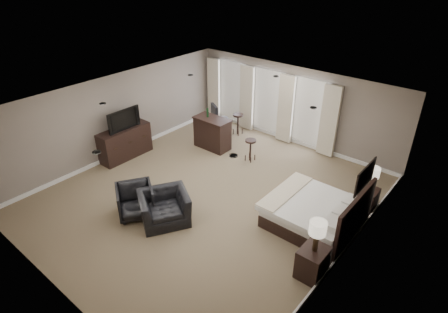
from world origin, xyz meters
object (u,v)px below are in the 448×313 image
Objects in this scene: armchair_far at (135,199)px; desk_chair at (222,120)px; bed at (310,201)px; bar_stool_right at (250,150)px; lamp_near at (317,236)px; lamp_far at (372,179)px; bar_counter at (212,133)px; armchair_near at (164,203)px; nightstand_far at (367,199)px; bar_stool_left at (238,124)px; nightstand_near at (312,262)px; dresser at (125,143)px; tv at (123,126)px.

desk_chair is (-1.22, 4.74, 0.17)m from armchair_far.
bed reaches higher than bar_stool_right.
lamp_near reaches higher than bed.
bar_stool_right is at bearing 24.49° from armchair_far.
armchair_far is (-4.32, -3.90, -0.45)m from lamp_far.
armchair_far is at bearing -76.89° from bar_counter.
lamp_near is 0.59× the size of armchair_near.
bed is 1.74m from nightstand_far.
bar_stool_left is (-5.21, 1.36, -0.50)m from lamp_far.
bar_stool_left is at bearing 165.42° from lamp_far.
nightstand_near is 3.67m from armchair_near.
armchair_near is (-3.59, -0.71, 0.17)m from nightstand_near.
nightstand_near is 6.69m from desk_chair.
bar_counter is (-1.63, 3.62, 0.02)m from armchair_near.
armchair_near is 3.97m from bar_counter.
lamp_far is 5.41m from bar_stool_left.
bar_counter reaches higher than armchair_near.
lamp_far is at bearing -15.33° from armchair_far.
nightstand_near is 1.18× the size of nightstand_far.
armchair_far is (-3.43, -2.45, -0.19)m from bed.
dresser is 0.57m from tv.
armchair_near is 0.78m from armchair_far.
tv reaches higher than nightstand_near.
tv is (-6.92, -2.21, 0.77)m from nightstand_far.
bed is 1.76× the size of tv.
bar_counter reaches higher than nightstand_far.
bed is 1.64× the size of desk_chair.
bar_stool_left is at bearing 140.77° from lamp_near.
lamp_far is at bearing 90.00° from lamp_near.
nightstand_near is 0.39× the size of dresser.
nightstand_near is at bearing -38.72° from bar_stool_right.
bar_stool_left is (-5.21, 1.36, 0.10)m from nightstand_far.
desk_chair is (-5.54, 3.74, -0.41)m from lamp_near.
lamp_near is at bearing -38.72° from bar_stool_right.
lamp_near is 0.57× the size of bar_counter.
nightstand_far is 5.61m from desk_chair.
lamp_near reaches higher than armchair_near.
armchair_near is at bearing 144.69° from desk_chair.
desk_chair reaches higher than bar_counter.
desk_chair reaches higher than nightstand_far.
armchair_far reaches higher than bar_stool_left.
lamp_far is at bearing 58.46° from bed.
dresser is (-6.03, -0.76, -0.14)m from bed.
lamp_near is at bearing -47.71° from armchair_near.
desk_chair is at bearing 157.54° from bar_stool_right.
bar_stool_left is (-5.21, 4.26, -0.63)m from lamp_near.
bar_stool_right is (3.17, 2.32, -0.13)m from dresser.
nightstand_near is at bearing -90.00° from nightstand_far.
bed reaches higher than bar_counter.
lamp_far is (0.00, 2.90, 0.55)m from nightstand_near.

